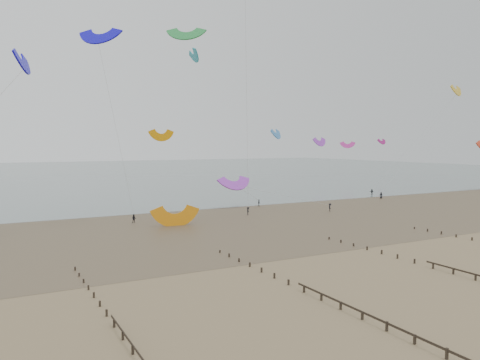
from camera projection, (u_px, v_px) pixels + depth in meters
name	position (u px, v px, depth m)	size (l,w,h in m)	color
ground	(366.00, 260.00, 56.86)	(500.00, 500.00, 0.00)	brown
sea_and_shore	(215.00, 222.00, 85.12)	(500.00, 665.00, 0.03)	#475654
kitesurfers	(321.00, 201.00, 109.64)	(167.26, 24.16, 1.84)	black
grounded_kite	(175.00, 226.00, 80.82)	(7.13, 3.74, 5.44)	orange
kites_airborne	(83.00, 115.00, 125.34)	(254.86, 125.42, 40.96)	purple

